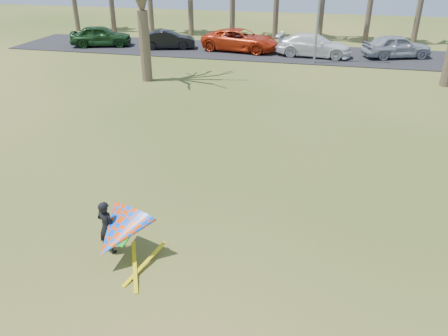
% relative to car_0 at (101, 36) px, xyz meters
% --- Properties ---
extents(ground, '(100.00, 100.00, 0.00)m').
position_rel_car_0_xyz_m(ground, '(15.80, -24.08, -0.91)').
color(ground, '#254E11').
rests_on(ground, ground).
extents(parking_strip, '(46.00, 7.00, 0.06)m').
position_rel_car_0_xyz_m(parking_strip, '(15.80, 0.92, -0.88)').
color(parking_strip, black).
rests_on(parking_strip, ground).
extents(car_0, '(5.35, 3.44, 1.69)m').
position_rel_car_0_xyz_m(car_0, '(0.00, 0.00, 0.00)').
color(car_0, '#173A18').
rests_on(car_0, parking_strip).
extents(car_1, '(4.60, 2.62, 1.43)m').
position_rel_car_0_xyz_m(car_1, '(5.86, 0.27, -0.13)').
color(car_1, black).
rests_on(car_1, parking_strip).
extents(car_2, '(6.41, 3.60, 1.69)m').
position_rel_car_0_xyz_m(car_2, '(11.77, 0.84, -0.00)').
color(car_2, red).
rests_on(car_2, parking_strip).
extents(car_3, '(5.77, 2.67, 1.63)m').
position_rel_car_0_xyz_m(car_3, '(17.62, 0.13, -0.03)').
color(car_3, white).
rests_on(car_3, parking_strip).
extents(car_4, '(5.38, 3.59, 1.70)m').
position_rel_car_0_xyz_m(car_4, '(23.69, 1.06, 0.00)').
color(car_4, '#9FA4AD').
rests_on(car_4, parking_strip).
extents(kite_flyer, '(2.13, 2.39, 2.02)m').
position_rel_car_0_xyz_m(kite_flyer, '(13.82, -25.84, -0.07)').
color(kite_flyer, black).
rests_on(kite_flyer, ground).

